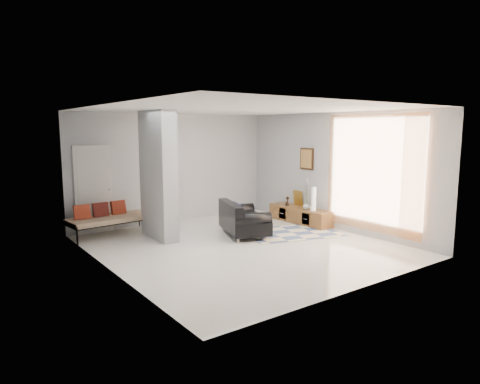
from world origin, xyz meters
TOP-DOWN VIEW (x-y plane):
  - floor at (0.00, 0.00)m, footprint 6.00×6.00m
  - ceiling at (0.00, 0.00)m, footprint 6.00×6.00m
  - wall_back at (0.00, 3.00)m, footprint 6.00×0.00m
  - wall_front at (0.00, -3.00)m, footprint 6.00×0.00m
  - wall_left at (-2.75, 0.00)m, footprint 0.00×6.00m
  - wall_right at (2.75, 0.00)m, footprint 0.00×6.00m
  - partition_column at (-1.10, 1.60)m, footprint 0.35×1.20m
  - hallway_door at (-2.10, 2.96)m, footprint 0.85×0.06m
  - curtain at (2.67, -1.15)m, footprint 0.00×2.55m
  - wall_art at (2.72, 0.90)m, footprint 0.04×0.45m
  - media_console at (2.52, 0.90)m, footprint 0.45×1.93m
  - loveseat at (0.54, 0.75)m, footprint 1.26×1.64m
  - daybed at (-1.93, 2.47)m, footprint 1.92×0.96m
  - area_rug at (1.60, 0.20)m, footprint 2.45×1.96m
  - cylinder_lamp at (2.50, 0.40)m, footprint 0.11×0.11m
  - bronze_figurine at (2.47, 1.33)m, footprint 0.12×0.12m
  - vase at (2.47, 0.63)m, footprint 0.16×0.16m

SIDE VIEW (x-z plane):
  - floor at x=0.00m, z-range 0.00..0.00m
  - area_rug at x=1.60m, z-range 0.00..0.01m
  - media_console at x=2.52m, z-range -0.20..0.60m
  - loveseat at x=0.54m, z-range -0.02..0.74m
  - daybed at x=-1.93m, z-range 0.03..0.80m
  - vase at x=2.47m, z-range 0.40..0.57m
  - bronze_figurine at x=2.47m, z-range 0.40..0.63m
  - cylinder_lamp at x=2.50m, z-range 0.40..0.98m
  - hallway_door at x=-2.10m, z-range 0.00..2.04m
  - partition_column at x=-1.10m, z-range 0.00..2.80m
  - wall_back at x=0.00m, z-range -1.60..4.40m
  - wall_front at x=0.00m, z-range -1.60..4.40m
  - wall_left at x=-2.75m, z-range -1.60..4.40m
  - wall_right at x=2.75m, z-range -1.60..4.40m
  - curtain at x=2.67m, z-range 0.17..2.72m
  - wall_art at x=2.72m, z-range 1.38..1.92m
  - ceiling at x=0.00m, z-range 2.80..2.80m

